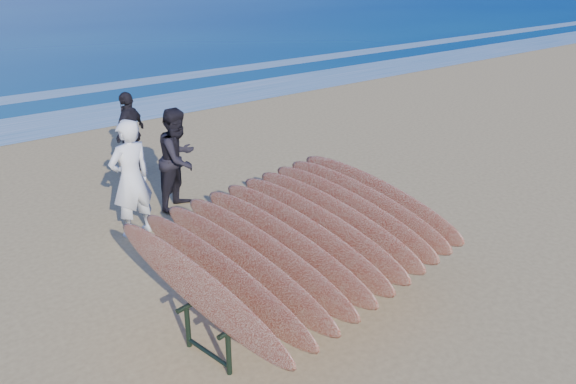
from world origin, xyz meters
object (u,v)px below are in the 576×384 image
Objects in this scene: person_white at (131,179)px; person_dark_b at (130,133)px; person_dark_a at (179,159)px; surfboard_rack at (303,237)px.

person_white reaches higher than person_dark_b.
person_white is 2.81m from person_dark_b.
person_white is 1.05× the size of person_dark_a.
person_white reaches higher than surfboard_rack.
person_dark_a reaches higher than surfboard_rack.
surfboard_rack is 2.07× the size of person_dark_a.
surfboard_rack is 3.48m from person_dark_a.
person_dark_a reaches higher than person_dark_b.
person_white is at bearing 96.01° from surfboard_rack.
surfboard_rack is at bearing 49.12° from person_dark_b.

